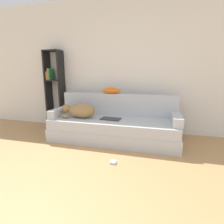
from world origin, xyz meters
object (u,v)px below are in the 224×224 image
Objects in this scene: dog at (80,111)px; throw_pillow at (111,91)px; bookshelf at (55,86)px; couch at (113,130)px; laptop at (111,119)px; power_adapter at (113,162)px.

dog is 0.73m from throw_pillow.
couch is at bearing -18.98° from bookshelf.
bookshelf is at bearing 163.46° from laptop.
laptop is 4.57× the size of power_adapter.
laptop is 1.04× the size of throw_pillow.
couch is 6.54× the size of throw_pillow.
dog reaches higher than couch.
couch is 3.54× the size of dog.
dog is 1.78× the size of laptop.
dog is at bearing 137.30° from power_adapter.
bookshelf is (-1.37, 0.19, 0.06)m from throw_pillow.
power_adapter is at bearing -75.42° from couch.
throw_pillow is (-0.09, 0.36, 0.47)m from laptop.
power_adapter is (0.35, -1.18, -0.86)m from throw_pillow.
dog is at bearing -33.69° from bookshelf.
couch is at bearing 104.58° from power_adapter.
dog is at bearing -141.89° from throw_pillow.
laptop is 0.60m from throw_pillow.
power_adapter is (1.72, -1.37, -0.92)m from bookshelf.
throw_pillow is 0.21× the size of bookshelf.
bookshelf reaches higher than throw_pillow.
bookshelf is at bearing 146.31° from dog.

